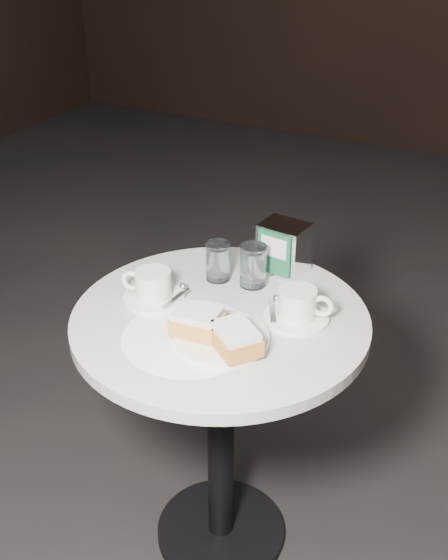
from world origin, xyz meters
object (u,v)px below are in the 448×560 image
(cafe_table, at_px, (220,382))
(beignet_plate, at_px, (219,333))
(water_glass_left, at_px, (218,262))
(coffee_cup_left, at_px, (153,287))
(coffee_cup_right, at_px, (298,307))
(water_glass_right, at_px, (253,266))
(napkin_dispenser, at_px, (283,248))

(cafe_table, relative_size, beignet_plate, 2.94)
(cafe_table, relative_size, water_glass_left, 7.40)
(water_glass_left, bearing_deg, coffee_cup_left, -120.29)
(coffee_cup_right, bearing_deg, beignet_plate, -135.98)
(cafe_table, distance_m, coffee_cup_left, 0.29)
(coffee_cup_left, distance_m, water_glass_right, 0.25)
(water_glass_right, bearing_deg, beignet_plate, -81.21)
(beignet_plate, bearing_deg, water_glass_right, 98.79)
(coffee_cup_right, relative_size, water_glass_left, 1.76)
(coffee_cup_left, xyz_separation_m, water_glass_left, (0.09, 0.16, 0.02))
(coffee_cup_right, distance_m, water_glass_right, 0.19)
(water_glass_right, bearing_deg, cafe_table, -92.74)
(water_glass_left, bearing_deg, cafe_table, -61.33)
(water_glass_left, distance_m, napkin_dispenser, 0.17)
(water_glass_right, distance_m, napkin_dispenser, 0.11)
(coffee_cup_left, bearing_deg, beignet_plate, -33.32)
(coffee_cup_left, relative_size, water_glass_left, 1.72)
(water_glass_right, xyz_separation_m, napkin_dispenser, (0.04, 0.10, 0.02))
(napkin_dispenser, bearing_deg, coffee_cup_right, -51.38)
(coffee_cup_left, height_order, water_glass_left, water_glass_left)
(cafe_table, distance_m, coffee_cup_right, 0.29)
(coffee_cup_right, height_order, napkin_dispenser, napkin_dispenser)
(beignet_plate, height_order, water_glass_right, water_glass_right)
(water_glass_left, relative_size, water_glass_right, 0.93)
(cafe_table, bearing_deg, coffee_cup_left, -177.13)
(beignet_plate, distance_m, coffee_cup_left, 0.25)
(water_glass_right, bearing_deg, coffee_cup_right, -31.92)
(cafe_table, relative_size, coffee_cup_right, 4.20)
(beignet_plate, xyz_separation_m, water_glass_left, (-0.13, 0.26, 0.02))
(cafe_table, bearing_deg, water_glass_right, 87.26)
(cafe_table, distance_m, water_glass_right, 0.30)
(water_glass_right, bearing_deg, napkin_dispenser, 66.91)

